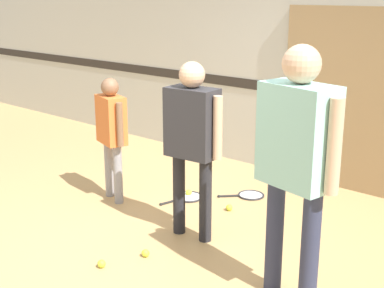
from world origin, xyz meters
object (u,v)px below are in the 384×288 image
racket_second_spare (249,195)px  tennis_ball_stray_right (102,264)px  person_student_left (111,126)px  person_student_right (297,149)px  tennis_ball_by_spare_racket (189,193)px  person_instructor (192,132)px  tennis_ball_stray_left (229,208)px  tennis_ball_near_instructor (146,253)px  racket_spare_on_floor (187,197)px

racket_second_spare → tennis_ball_stray_right: tennis_ball_stray_right is taller
person_student_left → person_student_right: person_student_right is taller
person_student_right → tennis_ball_by_spare_racket: bearing=-17.3°
person_instructor → tennis_ball_stray_right: size_ratio=23.79×
tennis_ball_stray_left → tennis_ball_near_instructor: bearing=-87.4°
tennis_ball_near_instructor → racket_spare_on_floor: bearing=116.3°
tennis_ball_stray_left → person_student_right: bearing=-37.8°
racket_spare_on_floor → person_student_right: bearing=74.4°
racket_spare_on_floor → tennis_ball_stray_right: size_ratio=8.36×
tennis_ball_stray_left → tennis_ball_stray_right: 1.59m
racket_spare_on_floor → tennis_ball_near_instructor: tennis_ball_near_instructor is taller
racket_second_spare → tennis_ball_stray_left: size_ratio=7.20×
tennis_ball_stray_left → tennis_ball_stray_right: size_ratio=1.00×
person_instructor → tennis_ball_by_spare_racket: size_ratio=23.79×
person_instructor → tennis_ball_by_spare_racket: (-0.68, 0.73, -0.94)m
person_student_left → tennis_ball_near_instructor: (1.17, -0.69, -0.77)m
racket_second_spare → tennis_ball_near_instructor: 1.70m
person_student_left → tennis_ball_near_instructor: person_student_left is taller
tennis_ball_stray_left → person_instructor: bearing=-82.3°
person_student_left → racket_second_spare: size_ratio=2.72×
tennis_ball_near_instructor → tennis_ball_stray_left: (-0.06, 1.23, 0.00)m
tennis_ball_stray_right → tennis_ball_near_instructor: bearing=69.1°
person_instructor → tennis_ball_near_instructor: person_instructor is taller
person_student_right → racket_second_spare: (-1.36, 1.45, -1.11)m
racket_second_spare → tennis_ball_by_spare_racket: tennis_ball_by_spare_racket is taller
person_student_left → racket_spare_on_floor: (0.57, 0.53, -0.79)m
tennis_ball_by_spare_racket → tennis_ball_stray_right: bearing=-72.9°
person_instructor → racket_second_spare: bearing=93.1°
person_student_right → person_student_left: bearing=1.3°
person_student_right → racket_second_spare: bearing=-35.0°
racket_second_spare → tennis_ball_stray_right: (-0.00, -2.05, 0.02)m
tennis_ball_near_instructor → tennis_ball_by_spare_racket: 1.43m
racket_second_spare → tennis_ball_near_instructor: bearing=47.5°
person_student_left → tennis_ball_stray_right: person_student_left is taller
person_student_left → tennis_ball_stray_left: size_ratio=19.59×
tennis_ball_stray_right → tennis_ball_by_spare_racket: bearing=107.1°
racket_spare_on_floor → tennis_ball_near_instructor: (0.60, -1.21, 0.02)m
person_student_left → tennis_ball_near_instructor: size_ratio=19.59×
person_student_left → tennis_ball_near_instructor: 1.56m
tennis_ball_stray_left → person_student_left: bearing=-153.9°
racket_second_spare → tennis_ball_stray_right: size_ratio=7.20×
racket_spare_on_floor → person_instructor: bearing=56.4°
tennis_ball_near_instructor → person_instructor: bearing=86.2°
tennis_ball_by_spare_racket → tennis_ball_stray_left: same height
person_instructor → racket_second_spare: (-0.17, 1.14, -0.96)m
person_student_right → tennis_ball_stray_left: size_ratio=27.39×
person_student_right → racket_spare_on_floor: person_student_right is taller
person_student_right → tennis_ball_stray_right: (-1.36, -0.59, -1.08)m
tennis_ball_stray_left → tennis_ball_stray_right: same height
racket_spare_on_floor → tennis_ball_near_instructor: size_ratio=8.36×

